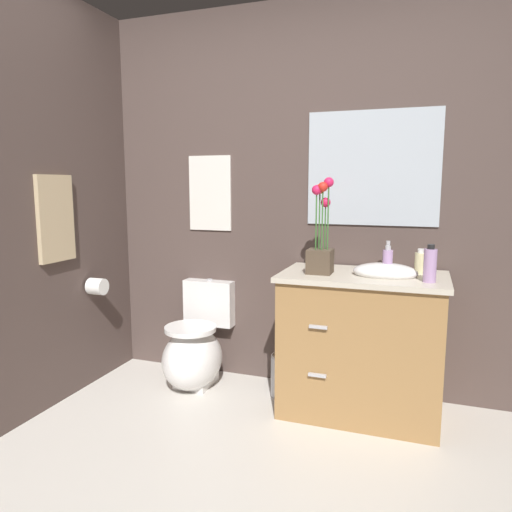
# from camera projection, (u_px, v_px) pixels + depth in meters

# --- Properties ---
(wall_back) EXTENTS (4.14, 0.05, 2.50)m
(wall_back) POSITION_uv_depth(u_px,v_px,m) (331.00, 200.00, 3.07)
(wall_back) COLOR #4C3D38
(wall_back) RESTS_ON ground_plane
(toilet) EXTENTS (0.38, 0.59, 0.69)m
(toilet) POSITION_uv_depth(u_px,v_px,m) (195.00, 350.00, 3.22)
(toilet) COLOR white
(toilet) RESTS_ON ground_plane
(vanity_cabinet) EXTENTS (0.94, 0.56, 1.02)m
(vanity_cabinet) POSITION_uv_depth(u_px,v_px,m) (361.00, 342.00, 2.80)
(vanity_cabinet) COLOR #9E7242
(vanity_cabinet) RESTS_ON ground_plane
(flower_vase) EXTENTS (0.14, 0.14, 0.55)m
(flower_vase) POSITION_uv_depth(u_px,v_px,m) (321.00, 244.00, 2.74)
(flower_vase) COLOR #4C3D2D
(flower_vase) RESTS_ON vanity_cabinet
(soap_bottle) EXTENTS (0.06, 0.06, 0.17)m
(soap_bottle) POSITION_uv_depth(u_px,v_px,m) (387.00, 262.00, 2.70)
(soap_bottle) COLOR #B28CBF
(soap_bottle) RESTS_ON vanity_cabinet
(lotion_bottle) EXTENTS (0.06, 0.06, 0.14)m
(lotion_bottle) POSITION_uv_depth(u_px,v_px,m) (420.00, 263.00, 2.75)
(lotion_bottle) COLOR beige
(lotion_bottle) RESTS_ON vanity_cabinet
(hand_wash_bottle) EXTENTS (0.07, 0.07, 0.20)m
(hand_wash_bottle) POSITION_uv_depth(u_px,v_px,m) (430.00, 265.00, 2.50)
(hand_wash_bottle) COLOR #B28CBF
(hand_wash_bottle) RESTS_ON vanity_cabinet
(trash_bin) EXTENTS (0.18, 0.18, 0.27)m
(trash_bin) POSITION_uv_depth(u_px,v_px,m) (285.00, 375.00, 3.07)
(trash_bin) COLOR #B7B7BC
(trash_bin) RESTS_ON ground_plane
(wall_poster) EXTENTS (0.31, 0.01, 0.51)m
(wall_poster) POSITION_uv_depth(u_px,v_px,m) (210.00, 193.00, 3.31)
(wall_poster) COLOR silver
(wall_mirror) EXTENTS (0.80, 0.01, 0.70)m
(wall_mirror) POSITION_uv_depth(u_px,v_px,m) (373.00, 168.00, 2.93)
(wall_mirror) COLOR #B2BCC6
(hanging_towel) EXTENTS (0.03, 0.28, 0.52)m
(hanging_towel) POSITION_uv_depth(u_px,v_px,m) (56.00, 219.00, 2.86)
(hanging_towel) COLOR tan
(toilet_paper_roll) EXTENTS (0.11, 0.11, 0.11)m
(toilet_paper_roll) POSITION_uv_depth(u_px,v_px,m) (97.00, 286.00, 3.17)
(toilet_paper_roll) COLOR white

